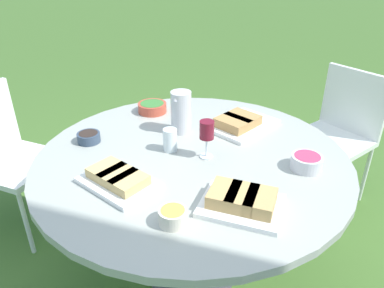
# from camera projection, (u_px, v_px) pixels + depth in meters

# --- Properties ---
(ground_plane) EXTENTS (40.00, 40.00, 0.00)m
(ground_plane) POSITION_uv_depth(u_px,v_px,m) (192.00, 274.00, 2.05)
(ground_plane) COLOR #446B2B
(dining_table) EXTENTS (1.41, 1.41, 0.76)m
(dining_table) POSITION_uv_depth(u_px,v_px,m) (192.00, 172.00, 1.73)
(dining_table) COLOR #4C4C51
(dining_table) RESTS_ON ground_plane
(chair_near_left) EXTENTS (0.54, 0.55, 0.89)m
(chair_near_left) POSITION_uv_depth(u_px,v_px,m) (340.00, 127.00, 2.47)
(chair_near_left) COLOR white
(chair_near_left) RESTS_ON ground_plane
(chair_near_right) EXTENTS (0.51, 0.50, 0.89)m
(chair_near_right) POSITION_uv_depth(u_px,v_px,m) (4.00, 151.00, 2.19)
(chair_near_right) COLOR white
(chair_near_right) RESTS_ON ground_plane
(water_pitcher) EXTENTS (0.11, 0.10, 0.21)m
(water_pitcher) POSITION_uv_depth(u_px,v_px,m) (181.00, 112.00, 1.85)
(water_pitcher) COLOR silver
(water_pitcher) RESTS_ON dining_table
(wine_glass) EXTENTS (0.06, 0.06, 0.18)m
(wine_glass) POSITION_uv_depth(u_px,v_px,m) (207.00, 132.00, 1.62)
(wine_glass) COLOR silver
(wine_glass) RESTS_ON dining_table
(platter_bread_main) EXTENTS (0.29, 0.34, 0.07)m
(platter_bread_main) POSITION_uv_depth(u_px,v_px,m) (242.00, 201.00, 1.34)
(platter_bread_main) COLOR white
(platter_bread_main) RESTS_ON dining_table
(platter_charcuterie) EXTENTS (0.24, 0.32, 0.06)m
(platter_charcuterie) POSITION_uv_depth(u_px,v_px,m) (118.00, 179.00, 1.48)
(platter_charcuterie) COLOR white
(platter_charcuterie) RESTS_ON dining_table
(platter_sandwich_side) EXTENTS (0.39, 0.31, 0.07)m
(platter_sandwich_side) POSITION_uv_depth(u_px,v_px,m) (240.00, 123.00, 1.93)
(platter_sandwich_side) COLOR white
(platter_sandwich_side) RESTS_ON dining_table
(bowl_fries) EXTENTS (0.10, 0.10, 0.06)m
(bowl_fries) POSITION_uv_depth(u_px,v_px,m) (173.00, 216.00, 1.27)
(bowl_fries) COLOR beige
(bowl_fries) RESTS_ON dining_table
(bowl_salad) EXTENTS (0.16, 0.16, 0.05)m
(bowl_salad) POSITION_uv_depth(u_px,v_px,m) (152.00, 107.00, 2.11)
(bowl_salad) COLOR #B74733
(bowl_salad) RESTS_ON dining_table
(bowl_olives) EXTENTS (0.11, 0.11, 0.05)m
(bowl_olives) POSITION_uv_depth(u_px,v_px,m) (89.00, 137.00, 1.79)
(bowl_olives) COLOR #334256
(bowl_olives) RESTS_ON dining_table
(bowl_dip_red) EXTENTS (0.13, 0.13, 0.06)m
(bowl_dip_red) POSITION_uv_depth(u_px,v_px,m) (307.00, 161.00, 1.58)
(bowl_dip_red) COLOR silver
(bowl_dip_red) RESTS_ON dining_table
(cup_water_near) EXTENTS (0.06, 0.06, 0.11)m
(cup_water_near) POSITION_uv_depth(u_px,v_px,m) (170.00, 140.00, 1.71)
(cup_water_near) COLOR silver
(cup_water_near) RESTS_ON dining_table
(handbag) EXTENTS (0.30, 0.14, 0.37)m
(handbag) POSITION_uv_depth(u_px,v_px,m) (253.00, 145.00, 3.08)
(handbag) COLOR maroon
(handbag) RESTS_ON ground_plane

